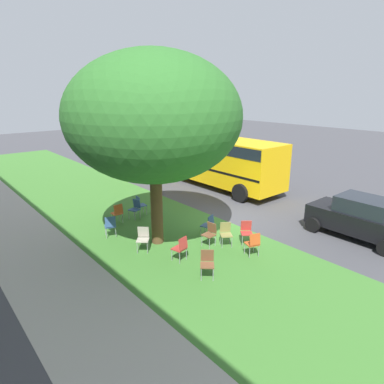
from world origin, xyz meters
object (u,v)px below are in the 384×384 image
Objects in this scene: parked_car at (360,217)px; chair_3 at (117,212)px; chair_0 at (246,231)px; chair_6 at (226,232)px; chair_1 at (207,262)px; chair_10 at (181,247)px; chair_8 at (135,208)px; chair_9 at (110,225)px; chair_7 at (140,204)px; chair_2 at (209,224)px; chair_4 at (143,237)px; street_tree at (154,118)px; chair_5 at (210,232)px; chair_11 at (253,242)px; school_bus at (206,154)px.

chair_3 is at bearing 41.31° from parked_car.
chair_0 and chair_6 have the same top height.
chair_1 is 1.32m from chair_10.
chair_9 is (-1.11, 1.79, 0.00)m from chair_8.
chair_8 is 4.48m from chair_10.
chair_7 is at bearing -54.55° from chair_8.
chair_0 is at bearing -155.26° from chair_2.
chair_6 is 1.00× the size of chair_9.
chair_4 is (-2.91, 0.55, 0.00)m from chair_3.
chair_4 is at bearing 10.77° from chair_1.
chair_2 is at bearing -114.92° from street_tree.
chair_10 is at bearing 98.73° from chair_5.
chair_2 is at bearing -129.15° from chair_9.
street_tree reaches higher than chair_11.
chair_3 is at bearing 108.83° from school_bus.
school_bus reaches higher than parked_car.
parked_car reaches higher than chair_8.
street_tree is at bearing 160.11° from chair_7.
chair_11 is (-1.22, -0.09, 0.00)m from chair_6.
chair_5 is at bearing -120.39° from chair_4.
chair_9 is at bearing 10.82° from chair_1.
chair_1 is at bearing 175.18° from street_tree.
chair_7 is 2.62m from chair_9.
chair_0 is 2.77m from chair_10.
chair_3 is at bearing 20.18° from chair_11.
chair_9 is at bearing 40.53° from chair_6.
school_bus is (2.55, -6.60, 1.24)m from chair_8.
chair_4 is 1.00× the size of chair_8.
chair_6 is at bearing 60.32° from chair_0.
chair_5 is at bearing -159.41° from chair_3.
chair_11 is (-5.73, -2.11, 0.00)m from chair_3.
chair_0 is 1.00× the size of chair_10.
school_bus is (8.26, -7.51, 1.24)m from chair_1.
street_tree is 7.83× the size of chair_1.
chair_9 is at bearing 113.52° from school_bus.
chair_3 is 1.00× the size of chair_4.
chair_3 is at bearing 103.34° from chair_7.
parked_car reaches higher than chair_4.
chair_6 is at bearing -121.92° from chair_4.
school_bus is at bearing -33.03° from chair_11.
chair_5 is 1.00× the size of chair_6.
school_bus is (6.94, -7.50, 1.24)m from chair_10.
chair_4 is 8.33m from parked_car.
chair_2 is 1.00× the size of chair_4.
chair_7 is at bearing 3.13° from chair_5.
chair_0 and chair_2 have the same top height.
chair_3 is 4.43m from chair_5.
chair_7 and chair_11 have the same top height.
chair_5 and chair_7 have the same top height.
parked_car is at bearing -127.02° from street_tree.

